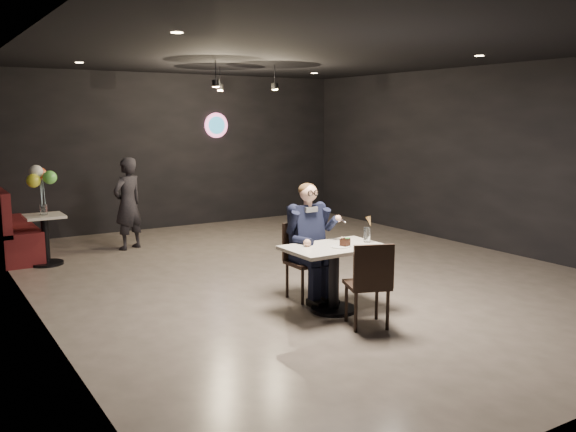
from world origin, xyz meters
TOP-DOWN VIEW (x-y plane):
  - floor at (0.00, 0.00)m, footprint 9.00×9.00m
  - wall_sign at (0.80, 4.47)m, footprint 0.50×0.06m
  - pendant_lights at (0.00, 2.00)m, footprint 1.40×1.20m
  - main_table at (-0.63, -1.54)m, footprint 1.10×0.70m
  - chair_far at (-0.63, -0.99)m, footprint 0.42×0.46m
  - chair_near at (-0.63, -2.13)m, footprint 0.56×0.58m
  - seated_man at (-0.63, -0.99)m, footprint 0.60×0.80m
  - dessert_plate at (-0.62, -1.64)m, footprint 0.21×0.21m
  - cake_slice at (-0.55, -1.63)m, footprint 0.12×0.11m
  - mint_leaf at (-0.51, -1.63)m, footprint 0.07×0.04m
  - sundae_glass at (-0.19, -1.57)m, footprint 0.08×0.08m
  - wafer_cone at (-0.17, -1.59)m, footprint 0.07×0.07m
  - booth_bench at (-3.25, 3.47)m, footprint 0.55×2.20m
  - side_table at (-2.95, 2.47)m, footprint 0.54×0.54m
  - balloon_vase at (-2.95, 2.47)m, footprint 0.11×0.11m
  - balloon_bunch at (-2.95, 2.47)m, footprint 0.36×0.36m
  - passerby at (-1.57, 2.90)m, footprint 0.66×0.56m

SIDE VIEW (x-z plane):
  - floor at x=0.00m, z-range 0.00..0.00m
  - side_table at x=-2.95m, z-range 0.00..0.68m
  - main_table at x=-0.63m, z-range 0.00..0.75m
  - chair_far at x=-0.63m, z-range 0.00..0.92m
  - chair_near at x=-0.63m, z-range 0.00..0.92m
  - booth_bench at x=-3.25m, z-range 0.00..1.10m
  - seated_man at x=-0.63m, z-range 0.00..1.44m
  - dessert_plate at x=-0.62m, z-range 0.75..0.76m
  - passerby at x=-1.57m, z-range 0.00..1.52m
  - cake_slice at x=-0.55m, z-range 0.76..0.83m
  - balloon_vase at x=-2.95m, z-range 0.75..0.91m
  - sundae_glass at x=-0.19m, z-range 0.75..0.92m
  - mint_leaf at x=-0.51m, z-range 0.84..0.85m
  - wafer_cone at x=-0.17m, z-range 0.93..1.05m
  - balloon_bunch at x=-2.95m, z-range 0.90..1.50m
  - wall_sign at x=0.80m, z-range 1.75..2.25m
  - pendant_lights at x=0.00m, z-range 2.70..3.06m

